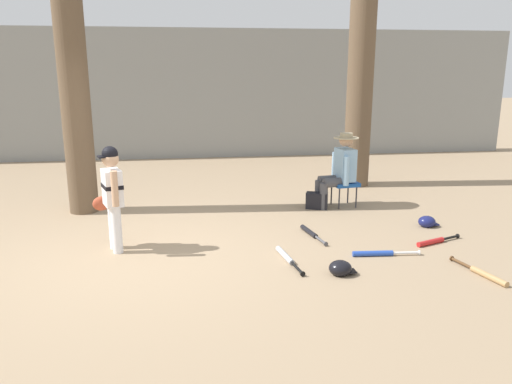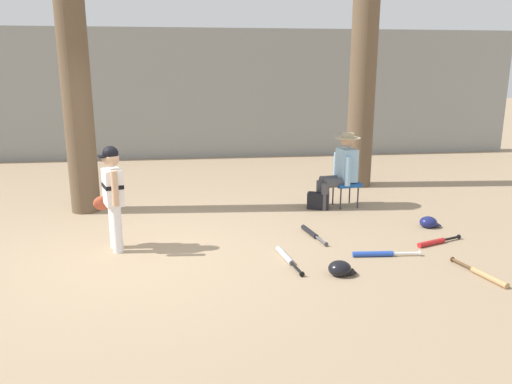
# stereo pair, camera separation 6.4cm
# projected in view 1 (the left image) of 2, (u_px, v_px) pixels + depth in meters

# --- Properties ---
(ground_plane) EXTENTS (60.00, 60.00, 0.00)m
(ground_plane) POSITION_uv_depth(u_px,v_px,m) (140.00, 258.00, 5.88)
(ground_plane) COLOR #9E8466
(concrete_back_wall) EXTENTS (18.00, 0.36, 3.14)m
(concrete_back_wall) POSITION_uv_depth(u_px,v_px,m) (161.00, 94.00, 12.18)
(concrete_back_wall) COLOR gray
(concrete_back_wall) RESTS_ON ground
(tree_near_player) EXTENTS (0.59, 0.59, 5.56)m
(tree_near_player) POSITION_uv_depth(u_px,v_px,m) (71.00, 47.00, 7.22)
(tree_near_player) COLOR brown
(tree_near_player) RESTS_ON ground
(tree_behind_spectator) EXTENTS (0.71, 0.71, 5.53)m
(tree_behind_spectator) POSITION_uv_depth(u_px,v_px,m) (361.00, 56.00, 9.01)
(tree_behind_spectator) COLOR brown
(tree_behind_spectator) RESTS_ON ground
(young_ballplayer) EXTENTS (0.45, 0.56, 1.31)m
(young_ballplayer) POSITION_uv_depth(u_px,v_px,m) (112.00, 192.00, 5.97)
(young_ballplayer) COLOR white
(young_ballplayer) RESTS_ON ground
(folding_stool) EXTENTS (0.45, 0.45, 0.41)m
(folding_stool) POSITION_uv_depth(u_px,v_px,m) (344.00, 184.00, 8.03)
(folding_stool) COLOR #194C9E
(folding_stool) RESTS_ON ground
(seated_spectator) EXTENTS (0.68, 0.54, 1.20)m
(seated_spectator) POSITION_uv_depth(u_px,v_px,m) (339.00, 168.00, 7.94)
(seated_spectator) COLOR #47474C
(seated_spectator) RESTS_ON ground
(handbag_beside_stool) EXTENTS (0.38, 0.29, 0.26)m
(handbag_beside_stool) POSITION_uv_depth(u_px,v_px,m) (317.00, 201.00, 7.94)
(handbag_beside_stool) COLOR black
(handbag_beside_stool) RESTS_ON ground
(bat_black_composite) EXTENTS (0.20, 0.75, 0.07)m
(bat_black_composite) POSITION_uv_depth(u_px,v_px,m) (311.00, 233.00, 6.69)
(bat_black_composite) COLOR black
(bat_black_composite) RESTS_ON ground
(bat_blue_youth) EXTENTS (0.82, 0.13, 0.07)m
(bat_blue_youth) POSITION_uv_depth(u_px,v_px,m) (378.00, 253.00, 5.95)
(bat_blue_youth) COLOR #2347AD
(bat_blue_youth) RESTS_ON ground
(bat_aluminum_silver) EXTENTS (0.18, 0.83, 0.07)m
(bat_aluminum_silver) POSITION_uv_depth(u_px,v_px,m) (287.00, 257.00, 5.82)
(bat_aluminum_silver) COLOR #B7BCC6
(bat_aluminum_silver) RESTS_ON ground
(bat_wood_tan) EXTENTS (0.24, 0.79, 0.07)m
(bat_wood_tan) POSITION_uv_depth(u_px,v_px,m) (484.00, 274.00, 5.35)
(bat_wood_tan) COLOR tan
(bat_wood_tan) RESTS_ON ground
(bat_red_barrel) EXTENTS (0.70, 0.31, 0.07)m
(bat_red_barrel) POSITION_uv_depth(u_px,v_px,m) (434.00, 241.00, 6.36)
(bat_red_barrel) COLOR red
(bat_red_barrel) RESTS_ON ground
(batting_helmet_black) EXTENTS (0.30, 0.23, 0.17)m
(batting_helmet_black) POSITION_uv_depth(u_px,v_px,m) (340.00, 268.00, 5.40)
(batting_helmet_black) COLOR black
(batting_helmet_black) RESTS_ON ground
(batting_helmet_navy) EXTENTS (0.29, 0.22, 0.17)m
(batting_helmet_navy) POSITION_uv_depth(u_px,v_px,m) (427.00, 222.00, 7.04)
(batting_helmet_navy) COLOR navy
(batting_helmet_navy) RESTS_ON ground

